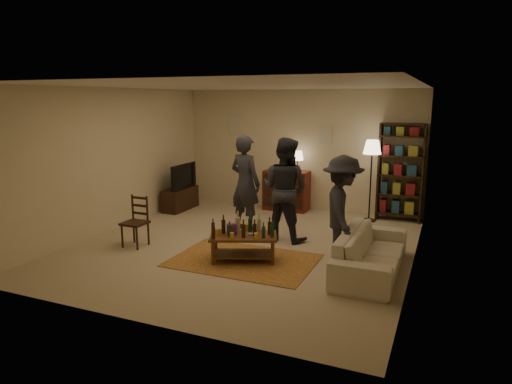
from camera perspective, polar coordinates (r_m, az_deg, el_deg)
The scene contains 13 objects.
floor at distance 7.96m, azimuth -1.37°, elevation -6.67°, with size 6.00×6.00×0.00m, color #C6B793.
room_shell at distance 10.58m, azimuth 2.08°, elevation 7.90°, with size 6.00×6.00×6.00m.
rug at distance 7.23m, azimuth -1.57°, elevation -8.52°, with size 2.20×1.50×0.01m, color maroon.
coffee_table at distance 7.12m, azimuth -1.63°, elevation -5.64°, with size 1.17×0.91×0.76m.
dining_chair at distance 8.10m, azimuth -14.70°, elevation -3.34°, with size 0.39×0.39×0.88m.
tv_stand at distance 10.53m, azimuth -9.48°, elevation -0.12°, with size 0.40×1.00×1.06m.
dresser at distance 10.35m, azimuth 3.85°, elevation 0.32°, with size 1.00×0.50×1.36m.
bookshelf at distance 9.81m, azimuth 17.61°, elevation 2.49°, with size 0.90×0.34×2.02m.
floor_lamp at distance 9.53m, azimuth 14.31°, elevation 4.78°, with size 0.36×0.36×1.68m.
sofa at distance 6.91m, azimuth 14.19°, elevation -7.26°, with size 2.08×0.81×0.61m, color beige.
person_left at distance 8.68m, azimuth -1.35°, elevation 1.11°, with size 0.67×0.44×1.83m, color #2A2932.
person_right at distance 8.10m, azimuth 3.62°, elevation 0.34°, with size 0.89×0.70×1.84m, color #26272D.
person_by_sofa at distance 7.08m, azimuth 10.73°, elevation -2.18°, with size 1.08×0.62×1.67m, color #282830.
Camera 1 is at (3.13, -6.88, 2.49)m, focal length 32.00 mm.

